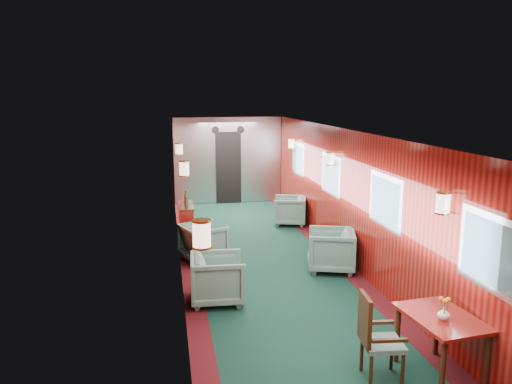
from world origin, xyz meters
TOP-DOWN VIEW (x-y plane):
  - room at (0.00, 0.00)m, footprint 12.00×12.10m
  - bulkhead at (0.00, 5.91)m, footprint 2.98×0.17m
  - windows_right at (1.49, 0.25)m, footprint 0.02×8.60m
  - wall_sconces at (0.00, 0.57)m, footprint 2.97×7.97m
  - dining_table at (1.14, -3.27)m, footprint 0.75×1.00m
  - side_chair at (0.42, -3.20)m, footprint 0.47×0.49m
  - credenza at (-1.34, 2.08)m, footprint 0.29×0.93m
  - flower_vase at (1.11, -3.35)m, footprint 0.14×0.14m
  - armchair_left_near at (-1.00, -0.86)m, footprint 0.82×0.80m
  - armchair_left_far at (-1.07, 1.08)m, footprint 0.96×0.95m
  - armchair_right_near at (1.07, 0.13)m, footprint 0.99×0.97m
  - armchair_right_far at (1.11, 3.27)m, footprint 0.90×0.88m

SIDE VIEW (x-z plane):
  - armchair_right_far at x=1.11m, z-range 0.00..0.67m
  - armchair_left_far at x=-1.07m, z-range 0.00..0.68m
  - armchair_left_near at x=-1.00m, z-range 0.00..0.71m
  - armchair_right_near at x=1.07m, z-range 0.00..0.72m
  - credenza at x=-1.34m, z-range -0.13..0.98m
  - side_chair at x=0.42m, z-range 0.04..1.00m
  - dining_table at x=1.14m, z-range 0.24..0.94m
  - flower_vase at x=1.11m, z-range 0.70..0.84m
  - bulkhead at x=0.00m, z-range -0.01..2.38m
  - windows_right at x=1.49m, z-range 1.05..1.85m
  - room at x=0.00m, z-range 0.43..2.83m
  - wall_sconces at x=0.00m, z-range 1.66..1.91m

